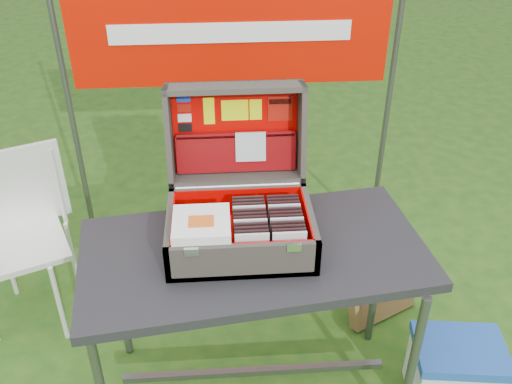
{
  "coord_description": "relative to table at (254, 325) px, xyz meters",
  "views": [
    {
      "loc": [
        -0.08,
        -1.7,
        2.17
      ],
      "look_at": [
        0.05,
        0.1,
        0.99
      ],
      "focal_mm": 40.0,
      "sensor_mm": 36.0,
      "label": 1
    }
  ],
  "objects": [
    {
      "name": "suitcase_lid_back",
      "position": [
        -0.05,
        0.39,
        0.72
      ],
      "size": [
        0.54,
        0.09,
        0.39
      ],
      "primitive_type": "cube",
      "rotation": [
        -1.74,
        0.0,
        0.0
      ],
      "color": "#463F36",
      "rests_on": "suitcase_base_wall_back"
    },
    {
      "name": "suitcase_base_wall_back",
      "position": [
        -0.05,
        0.21,
        0.48
      ],
      "size": [
        0.54,
        0.02,
        0.15
      ],
      "primitive_type": "cube",
      "color": "#463F36",
      "rests_on": "table_top"
    },
    {
      "name": "chair_seat",
      "position": [
        -1.08,
        0.55,
        0.05
      ],
      "size": [
        0.53,
        0.53,
        0.03
      ],
      "primitive_type": "cube",
      "rotation": [
        0.0,
        0.0,
        0.4
      ],
      "color": "silver",
      "rests_on": "ground"
    },
    {
      "name": "table_leg_fr",
      "position": [
        0.59,
        -0.27,
        -0.02
      ],
      "size": [
        0.04,
        0.04,
        0.77
      ],
      "primitive_type": "cylinder",
      "color": "#59595B",
      "rests_on": "ground"
    },
    {
      "name": "lid_card_neon_tall",
      "position": [
        -0.15,
        0.38,
        0.81
      ],
      "size": [
        0.04,
        0.02,
        0.11
      ],
      "primitive_type": "cube",
      "rotation": [
        -1.74,
        0.0,
        0.0
      ],
      "color": "#DEE908",
      "rests_on": "suitcase_lid_liner"
    },
    {
      "name": "cd_left_0",
      "position": [
        -0.01,
        -0.12,
        0.5
      ],
      "size": [
        0.12,
        0.01,
        0.14
      ],
      "primitive_type": "cube",
      "color": "silver",
      "rests_on": "suitcase_liner_floor"
    },
    {
      "name": "cd_left_1",
      "position": [
        -0.01,
        -0.1,
        0.5
      ],
      "size": [
        0.12,
        0.01,
        0.14
      ],
      "primitive_type": "cube",
      "color": "black",
      "rests_on": "suitcase_liner_floor"
    },
    {
      "name": "suitcase_liner_floor",
      "position": [
        -0.05,
        0.03,
        0.43
      ],
      "size": [
        0.5,
        0.35,
        0.01
      ],
      "primitive_type": "cube",
      "color": "#E40002",
      "rests_on": "suitcase_base_bottom"
    },
    {
      "name": "songbook_2",
      "position": [
        -0.19,
        -0.05,
        0.57
      ],
      "size": [
        0.2,
        0.2,
        0.0
      ],
      "primitive_type": "cube",
      "color": "white",
      "rests_on": "suitcase_base_wall_front"
    },
    {
      "name": "cardboard_box",
      "position": [
        0.68,
        0.45,
        -0.2
      ],
      "size": [
        0.43,
        0.33,
        0.41
      ],
      "primitive_type": "cube",
      "rotation": [
        -0.29,
        0.0,
        0.46
      ],
      "color": "brown",
      "rests_on": "ground"
    },
    {
      "name": "lid_sticker_cc_c",
      "position": [
        -0.25,
        0.38,
        0.78
      ],
      "size": [
        0.05,
        0.01,
        0.03
      ],
      "primitive_type": "cube",
      "rotation": [
        -1.74,
        0.0,
        0.0
      ],
      "color": "white",
      "rests_on": "suitcase_lid_liner"
    },
    {
      "name": "cd_left_2",
      "position": [
        -0.01,
        -0.08,
        0.5
      ],
      "size": [
        0.12,
        0.01,
        0.14
      ],
      "primitive_type": "cube",
      "color": "black",
      "rests_on": "suitcase_liner_floor"
    },
    {
      "name": "cooler_lid",
      "position": [
        0.86,
        -0.11,
        -0.1
      ],
      "size": [
        0.41,
        0.33,
        0.04
      ],
      "primitive_type": "cube",
      "rotation": [
        0.0,
        0.0,
        -0.13
      ],
      "color": "#1D4EA8",
      "rests_on": "cooler_body"
    },
    {
      "name": "lid_sticker_cc_a",
      "position": [
        -0.25,
        0.39,
        0.86
      ],
      "size": [
        0.05,
        0.01,
        0.03
      ],
      "primitive_type": "cube",
      "rotation": [
        -1.74,
        0.0,
        0.0
      ],
      "color": "#1933B2",
      "rests_on": "suitcase_lid_liner"
    },
    {
      "name": "songbook_graphic",
      "position": [
        -0.19,
        -0.06,
        0.59
      ],
      "size": [
        0.09,
        0.07,
        0.0
      ],
      "primitive_type": "cube",
      "color": "#D85919",
      "rests_on": "songbook_6"
    },
    {
      "name": "lid_sticker_cc_b",
      "position": [
        -0.25,
        0.38,
        0.82
      ],
      "size": [
        0.05,
        0.01,
        0.03
      ],
      "primitive_type": "cube",
      "rotation": [
        -1.74,
        0.0,
        0.0
      ],
      "color": "#A71107",
      "rests_on": "suitcase_lid_liner"
    },
    {
      "name": "cd_left_6",
      "position": [
        -0.01,
        0.01,
        0.5
      ],
      "size": [
        0.12,
        0.01,
        0.14
      ],
      "primitive_type": "cube",
      "color": "black",
      "rests_on": "suitcase_liner_floor"
    },
    {
      "name": "suitcase_pocket_cd",
      "position": [
        0.01,
        0.33,
        0.67
      ],
      "size": [
        0.12,
        0.03,
        0.12
      ],
      "primitive_type": "cube",
      "rotation": [
        -1.74,
        0.0,
        0.0
      ],
      "color": "silver",
      "rests_on": "suitcase_lid_pocket"
    },
    {
      "name": "cd_left_4",
      "position": [
        -0.01,
        -0.04,
        0.5
      ],
      "size": [
        0.12,
        0.01,
        0.14
      ],
      "primitive_type": "cube",
      "color": "silver",
      "rests_on": "suitcase_liner_floor"
    },
    {
      "name": "suitcase_lid_liner",
      "position": [
        -0.05,
        0.37,
        0.72
      ],
      "size": [
        0.5,
        0.06,
        0.34
      ],
      "primitive_type": "cube",
      "rotation": [
        -1.74,
        0.0,
        0.0
      ],
      "color": "#E40002",
      "rests_on": "suitcase_lid_back"
    },
    {
      "name": "cd_right_6",
      "position": [
        0.12,
        0.01,
        0.5
      ],
      "size": [
        0.12,
        0.01,
        0.14
      ],
      "primitive_type": "cube",
      "color": "black",
      "rests_on": "suitcase_liner_floor"
    },
    {
      "name": "banner_text",
      "position": [
        -0.04,
        1.1,
        0.89
      ],
      "size": [
        1.2,
        0.0,
        0.1
      ],
      "primitive_type": "cube",
      "color": "white",
      "rests_on": "banner"
    },
    {
      "name": "banner_post_right",
      "position": [
        0.81,
        1.12,
        0.44
      ],
      "size": [
        0.03,
        0.03,
        1.7
      ],
      "primitive_type": "cylinder",
      "color": "#59595B",
      "rests_on": "ground"
    },
    {
      "name": "table_top",
      "position": [
        0.0,
        0.0,
        0.39
      ],
      "size": [
        1.37,
        0.81,
        0.04
      ],
      "primitive_type": "cube",
      "rotation": [
        0.0,
        0.0,
        0.12
      ],
      "color": "#28282C",
      "rests_on": "ground"
    },
    {
      "name": "suitcase_liner_wall_back",
      "position": [
        -0.05,
        0.2,
        0.49
      ],
      "size": [
        0.5,
        0.01,
        0.12
      ],
      "primitive_type": "cube",
      "color": "#E40002",
      "rests_on": "suitcase_base_bottom"
    },
    {
      "name": "suitcase_latch_right",
      "position": [
        0.13,
        -0.17,
        0.54
      ],
      "size": [
        0.05,
        0.01,
        0.03
      ],
      "primitive_type": "cube",
      "color": "silver",
      "rests_on": "suitcase_base_wall_front"
    },
    {
      "name": "cd_right_4",
      "position": [
        0.12,
        -0.04,
        0.5
      ],
      "size": [
        0.12,
        0.01,
        0.14
      ],
      "primitive_type": "cube",
      "color": "silver",
      "rests_on": "suitcase_liner_floor"
    },
    {
      "name": "cd_left_10",
      "position": [
        -0.01,
        0.09,
        0.5
      ],
      "size": [
        0.12,
        0.01,
        0.14
      ],
      "primitive_type": "cube",
      "color": "black",
      "rests_on": "suitcase_liner_floor"
    },
    {
      "name": "lid_sticker_cc_d",
      "position": [
        -0.25,
        0.37,
        0.74
      ],
      "size": [
        0.05,
        0.01,
        0.03
      ],
      "primitive_type": "cube",
      "rotation": [
        -1.74,
        0.0,
        0.0
      ],
      "color": "black",
      "rests_on": "suitcase_lid_liner"
    },
    {
      "name": "suitcase_hinge",
      "position": [
        -0.05,
        0.22,
        0.55
      ],
      "size": [
        0.49,
        0.02,
        0.02
      ],
      "primitive_type": "cylinder",
      "rotation": [
        0.0,
        1.57,
        0.0
      ],
      "color": "silver",
      "rests_on": "suitcase_base_wall_back"
    },
    {
      "name": "lid_card_neon_main",
      "position": [
        -0.05,
        0.38,
        0.81
      ],
      "size": [
        0.11,
        0.02,
        0.08
      ],
      "primitive_type": "cube",
      "rotation": [
        -1.74,
        0.0,
        0.0
      ],
      "color": "#DEE908",
      "rests_on": "suitcase_lid_liner"
    },
    {
      "name": "chair",
      "position": [
        -1.08,
        0.55,
        0.04
      ],
      "size": [
        0.54,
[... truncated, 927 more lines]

